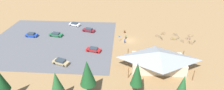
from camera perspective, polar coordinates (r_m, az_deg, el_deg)
The scene contains 29 objects.
ground at distance 63.07m, azimuth 5.57°, elevation 1.47°, with size 160.00×160.00×0.00m, color #937047.
parking_lot_asphalt at distance 65.79m, azimuth -18.16°, elevation 1.31°, with size 41.99×35.28×0.05m, color #56565B.
bike_pavilion at distance 49.16m, azimuth 14.38°, elevation -4.32°, with size 16.05×9.46×5.10m.
trash_bin at distance 68.09m, azimuth 3.98°, elevation 4.17°, with size 0.60×0.60×0.90m, color brown.
lot_sign at distance 61.47m, azimuth 2.33°, elevation 2.30°, with size 0.56×0.08×2.20m.
pine_west at distance 39.15m, azimuth 7.88°, elevation -9.02°, with size 2.79×2.79×8.07m.
pine_midwest at distance 42.96m, azimuth -31.61°, elevation -9.30°, with size 2.63×2.63×8.33m.
pine_far_east at distance 39.07m, azimuth -17.02°, elevation -11.34°, with size 2.94×2.94×7.37m.
pine_mideast at distance 39.19m, azimuth 21.28°, elevation -12.02°, with size 2.52×2.52×7.43m.
pine_east at distance 38.42m, azimuth -7.74°, elevation -8.67°, with size 3.46×3.46×8.87m.
bicycle_yellow_edge_south at distance 70.96m, azimuth 23.44°, elevation 2.69°, with size 1.79×0.48×0.86m.
bicycle_purple_edge_north at distance 68.54m, azimuth 22.87°, elevation 1.90°, with size 1.79×0.48×0.85m.
bicycle_teal_yard_center at distance 66.94m, azimuth 14.22°, elevation 2.76°, with size 1.68×0.77×0.86m.
bicycle_black_lone_west at distance 65.58m, azimuth 15.30°, elevation 2.04°, with size 0.66×1.70×0.85m.
bicycle_silver_yard_front at distance 66.08m, azimuth 21.22°, elevation 1.21°, with size 0.74×1.70×0.80m.
bicycle_red_lone_east at distance 65.90m, azimuth 23.41°, elevation 0.69°, with size 1.23×1.24×0.88m.
bicycle_blue_yard_right at distance 69.74m, azimuth 19.25°, elevation 3.09°, with size 1.52×0.93×0.93m.
bicycle_white_front_row at distance 67.38m, azimuth 19.96°, elevation 2.01°, with size 1.29×1.26×0.83m.
bicycle_green_near_sign at distance 67.42m, azimuth 24.49°, elevation 1.05°, with size 1.04×1.33×0.77m.
bicycle_orange_trailside at distance 69.23m, azimuth 15.77°, elevation 3.46°, with size 1.69×0.63×0.85m.
bicycle_yellow_back_row at distance 66.35m, azimuth 18.67°, elevation 1.81°, with size 1.73×0.52×0.86m.
car_tan_front_row at distance 52.29m, azimuth -15.80°, elevation -5.08°, with size 5.03×3.25×1.42m.
car_blue_end_stall at distance 71.07m, azimuth -23.96°, elevation 2.97°, with size 4.36×2.11×1.46m.
car_green_back_corner at distance 68.33m, azimuth -17.21°, elevation 3.21°, with size 4.95×2.64×1.36m.
car_maroon_second_row at distance 69.33m, azimuth -7.31°, elevation 4.72°, with size 5.04×2.99×1.36m.
car_red_inner_stall at distance 56.30m, azimuth -5.80°, elevation -1.41°, with size 4.81×2.76×1.28m.
car_white_by_curb at distance 75.45m, azimuth -11.63°, elevation 6.44°, with size 4.86×3.26×1.35m.
visitor_at_bikes at distance 63.53m, azimuth 4.36°, elevation 2.73°, with size 0.37×0.40×1.84m.
visitor_near_lot at distance 60.77m, azimuth 4.04°, elevation 1.35°, with size 0.36×0.39×1.70m.
Camera 1 is at (2.45, 55.76, 29.37)m, focal length 29.09 mm.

